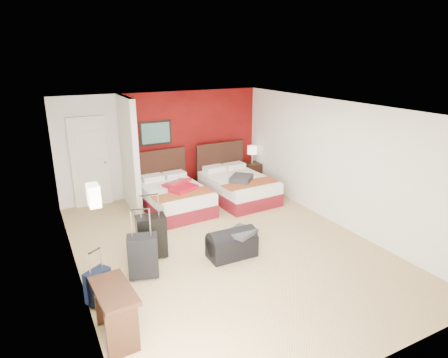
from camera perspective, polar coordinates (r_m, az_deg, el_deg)
ground at (r=7.13m, az=0.17°, el=-9.91°), size 6.50×6.50×0.00m
room_walls at (r=7.46m, az=-14.61°, el=1.21°), size 5.02×6.52×2.50m
red_accent_panel at (r=9.77m, az=-4.74°, el=5.63°), size 3.50×0.04×2.50m
partition_wall at (r=8.67m, az=-13.85°, el=3.55°), size 0.12×1.20×2.50m
entry_door at (r=9.15m, az=-19.21°, el=2.37°), size 0.82×0.06×2.05m
bed_left at (r=8.66m, az=-7.31°, el=-2.91°), size 1.36×1.86×0.53m
bed_right at (r=9.23m, az=2.16°, el=-1.37°), size 1.39×1.91×0.55m
red_suitcase_open at (r=8.49m, az=-6.52°, el=-1.02°), size 0.85×0.96×0.10m
jacket_bundle at (r=8.82m, az=2.58°, el=0.05°), size 0.69×0.69×0.13m
nightstand at (r=10.35m, az=4.14°, el=0.83°), size 0.44×0.44×0.57m
table_lamp at (r=10.21m, az=4.21°, el=3.61°), size 0.32×0.32×0.46m
suitcase_black at (r=6.73m, az=-10.67°, el=-8.54°), size 0.52×0.36×0.73m
suitcase_charcoal at (r=6.21m, az=-11.88°, el=-11.32°), size 0.52×0.40×0.67m
suitcase_navy at (r=5.86m, az=-18.12°, el=-15.02°), size 0.40×0.36×0.47m
duffel_bag at (r=6.71m, az=1.16°, el=-9.79°), size 0.83×0.45×0.42m
jacket_draped at (r=6.63m, az=2.54°, el=-7.86°), size 0.60×0.57×0.06m
desk at (r=5.12m, az=-15.74°, el=-18.60°), size 0.47×0.86×0.69m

